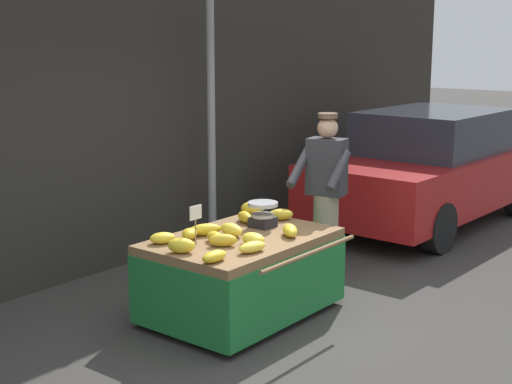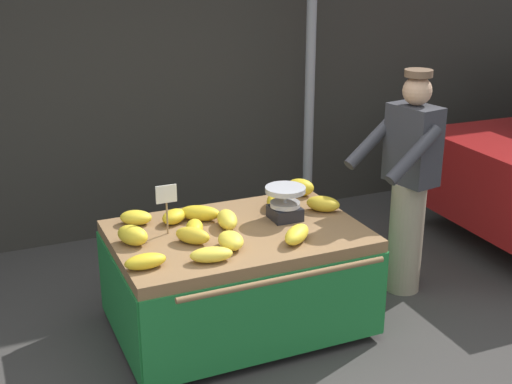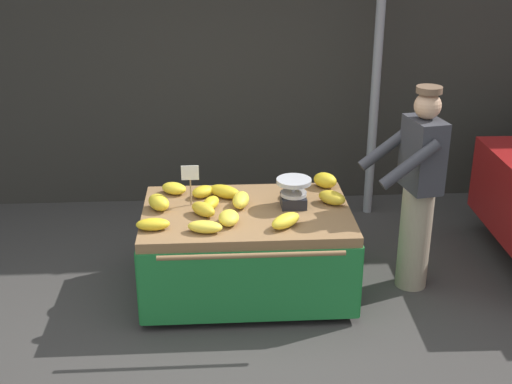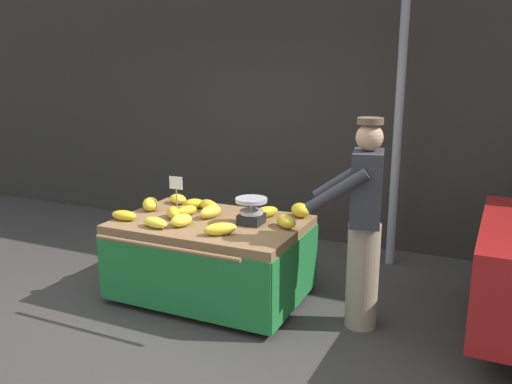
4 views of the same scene
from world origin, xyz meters
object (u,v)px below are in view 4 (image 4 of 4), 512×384
object	(u,v)px
banana_cart	(211,242)
banana_bunch_11	(266,212)
street_pole	(398,125)
weighing_scale	(251,211)
banana_bunch_0	(194,204)
banana_bunch_3	(300,210)
banana_bunch_7	(124,215)
vendor_person	(363,224)
banana_bunch_8	(209,206)
banana_bunch_12	(150,204)
banana_bunch_10	(181,220)
price_sign	(176,186)
banana_bunch_9	(286,221)
banana_bunch_13	(187,211)
banana_bunch_6	(211,212)
banana_bunch_4	(173,213)
banana_bunch_1	(178,199)
banana_bunch_5	(220,229)
banana_bunch_2	(155,223)

from	to	relation	value
banana_cart	banana_bunch_11	bearing A→B (deg)	36.00
street_pole	weighing_scale	size ratio (longest dim) A/B	10.74
banana_bunch_0	banana_bunch_3	size ratio (longest dim) A/B	0.94
street_pole	banana_bunch_7	bearing A→B (deg)	-137.85
vendor_person	banana_bunch_8	bearing A→B (deg)	170.66
banana_bunch_0	banana_bunch_12	distance (m)	0.42
banana_bunch_10	banana_bunch_12	world-z (taller)	banana_bunch_12
price_sign	banana_bunch_10	bearing A→B (deg)	-52.21
banana_bunch_9	banana_bunch_13	world-z (taller)	banana_bunch_9
banana_bunch_6	banana_cart	bearing A→B (deg)	-62.05
banana_bunch_4	banana_bunch_8	xyz separation A→B (m)	(0.17, 0.36, -0.00)
banana_bunch_4	banana_bunch_11	xyz separation A→B (m)	(0.76, 0.38, -0.00)
banana_cart	vendor_person	bearing A→B (deg)	0.88
street_pole	banana_bunch_1	xyz separation A→B (m)	(-1.94, -1.17, -0.72)
banana_bunch_6	banana_bunch_10	distance (m)	0.34
street_pole	banana_bunch_5	xyz separation A→B (m)	(-1.07, -1.88, -0.71)
weighing_scale	banana_bunch_4	size ratio (longest dim) A/B	1.17
banana_bunch_0	banana_bunch_12	bearing A→B (deg)	-145.57
street_pole	banana_bunch_5	bearing A→B (deg)	-119.68
banana_bunch_4	banana_bunch_11	world-z (taller)	banana_bunch_4
banana_bunch_8	banana_bunch_9	bearing A→B (deg)	-12.22
weighing_scale	banana_bunch_12	bearing A→B (deg)	179.98
banana_bunch_2	vendor_person	world-z (taller)	vendor_person
banana_bunch_0	banana_bunch_11	bearing A→B (deg)	0.19
banana_cart	banana_bunch_7	world-z (taller)	banana_bunch_7
banana_bunch_0	banana_bunch_3	bearing A→B (deg)	8.22
street_pole	banana_bunch_1	world-z (taller)	street_pole
street_pole	banana_bunch_2	xyz separation A→B (m)	(-1.68, -1.94, -0.72)
banana_bunch_5	banana_bunch_7	world-z (taller)	banana_bunch_5
banana_bunch_6	banana_bunch_7	xyz separation A→B (m)	(-0.67, -0.39, -0.01)
banana_bunch_7	banana_bunch_10	world-z (taller)	banana_bunch_10
banana_bunch_1	banana_bunch_9	size ratio (longest dim) A/B	0.91
banana_bunch_2	banana_bunch_10	xyz separation A→B (m)	(0.18, 0.13, 0.01)
street_pole	banana_bunch_5	size ratio (longest dim) A/B	10.64
banana_bunch_2	banana_bunch_10	world-z (taller)	banana_bunch_10
banana_bunch_4	banana_bunch_13	size ratio (longest dim) A/B	1.09
banana_bunch_3	vendor_person	size ratio (longest dim) A/B	0.12
banana_bunch_2	banana_bunch_10	distance (m)	0.22
vendor_person	banana_bunch_0	bearing A→B (deg)	170.90
banana_bunch_3	banana_bunch_6	xyz separation A→B (m)	(-0.74, -0.37, -0.01)
banana_bunch_8	banana_bunch_12	distance (m)	0.57
banana_bunch_10	banana_bunch_11	world-z (taller)	banana_bunch_10
weighing_scale	banana_bunch_2	size ratio (longest dim) A/B	1.07
banana_bunch_13	banana_bunch_12	bearing A→B (deg)	179.63
banana_bunch_2	banana_bunch_12	xyz separation A→B (m)	(-0.37, 0.44, 0.02)
weighing_scale	banana_bunch_7	size ratio (longest dim) A/B	1.11
banana_bunch_11	price_sign	bearing A→B (deg)	-169.00
banana_bunch_3	banana_bunch_12	world-z (taller)	banana_bunch_3
banana_bunch_11	banana_bunch_0	bearing A→B (deg)	-179.81
banana_bunch_4	banana_bunch_5	distance (m)	0.67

